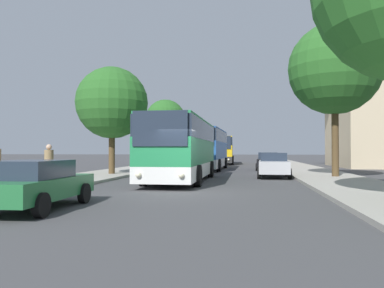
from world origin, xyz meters
TOP-DOWN VIEW (x-y plane):
  - ground_plane at (0.00, 0.00)m, footprint 300.00×300.00m
  - sidewalk_left at (-7.00, 0.00)m, footprint 4.00×120.00m
  - sidewalk_right at (7.00, 0.00)m, footprint 4.00×120.00m
  - bus_front at (-1.17, 4.96)m, footprint 2.83×10.46m
  - bus_middle at (-1.05, 17.22)m, footprint 3.00×10.27m
  - bus_rear at (-0.76, 31.94)m, footprint 3.08×11.35m
  - parked_car_left_curb at (-3.62, -5.20)m, footprint 2.19×4.21m
  - parked_car_right_near at (3.91, 8.59)m, footprint 2.06×4.66m
  - parked_car_right_far at (4.05, 17.37)m, footprint 2.12×4.54m
  - pedestrian_waiting_far at (-5.70, -0.64)m, footprint 0.36×0.36m
  - tree_left_near at (-6.42, 8.46)m, footprint 4.68×4.68m
  - tree_left_far at (-6.84, 26.54)m, footprint 4.54×4.54m
  - tree_right_near at (7.40, 7.86)m, footprint 5.35×5.35m

SIDE VIEW (x-z plane):
  - ground_plane at x=0.00m, z-range 0.00..0.00m
  - sidewalk_left at x=-7.00m, z-range 0.00..0.15m
  - sidewalk_right at x=7.00m, z-range 0.00..0.15m
  - parked_car_left_curb at x=-3.62m, z-range 0.04..1.41m
  - parked_car_right_far at x=4.05m, z-range 0.03..1.53m
  - parked_car_right_near at x=3.91m, z-range 0.03..1.55m
  - pedestrian_waiting_far at x=-5.70m, z-range 0.16..1.91m
  - bus_front at x=-1.17m, z-range 0.11..3.40m
  - bus_rear at x=-0.76m, z-range 0.12..3.42m
  - bus_middle at x=-1.05m, z-range 0.11..3.57m
  - tree_left_near at x=-6.42m, z-range 1.28..8.24m
  - tree_left_far at x=-6.84m, z-range 1.51..8.81m
  - tree_right_near at x=7.40m, z-range 1.94..10.90m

